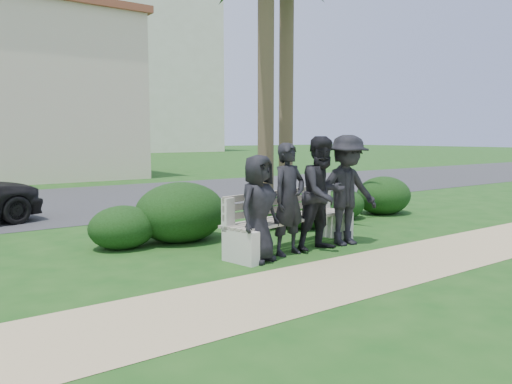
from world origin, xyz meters
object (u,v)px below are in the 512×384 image
(park_bench, at_px, (292,223))
(man_d, at_px, (347,190))
(man_b, at_px, (289,199))
(man_c, at_px, (323,194))
(man_a, at_px, (258,209))

(park_bench, distance_m, man_d, 1.11)
(park_bench, bearing_deg, man_d, -29.79)
(man_b, xyz_separation_m, man_d, (1.24, -0.03, 0.06))
(park_bench, bearing_deg, man_c, -58.33)
(man_a, height_order, man_d, man_d)
(park_bench, bearing_deg, man_a, -170.23)
(man_a, bearing_deg, man_c, -17.89)
(man_c, bearing_deg, man_a, -179.68)
(man_d, bearing_deg, man_a, -171.78)
(park_bench, xyz_separation_m, man_a, (-0.95, -0.37, 0.37))
(park_bench, height_order, man_b, man_b)
(man_d, bearing_deg, park_bench, 168.05)
(man_d, bearing_deg, man_c, -168.69)
(man_a, distance_m, man_c, 1.30)
(man_a, relative_size, man_d, 0.85)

